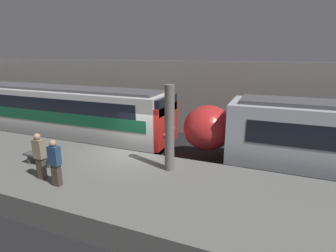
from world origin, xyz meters
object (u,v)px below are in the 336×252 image
(support_pillar_near, at_px, (170,129))
(person_waiting, at_px, (40,155))
(train_boxy, at_px, (37,110))
(person_walking, at_px, (55,162))
(platform_bench, at_px, (40,157))

(support_pillar_near, xyz_separation_m, person_waiting, (-4.06, -2.45, -0.76))
(train_boxy, xyz_separation_m, person_walking, (7.64, -6.19, 0.05))
(support_pillar_near, relative_size, platform_bench, 2.24)
(support_pillar_near, bearing_deg, train_boxy, 161.86)
(support_pillar_near, height_order, train_boxy, support_pillar_near)
(support_pillar_near, distance_m, person_waiting, 4.80)
(person_waiting, relative_size, person_walking, 1.04)
(person_waiting, xyz_separation_m, person_walking, (0.91, -0.20, -0.04))
(person_waiting, distance_m, person_walking, 0.94)
(person_waiting, relative_size, platform_bench, 1.15)
(person_waiting, distance_m, platform_bench, 1.52)
(person_walking, relative_size, platform_bench, 1.11)
(person_walking, xyz_separation_m, platform_bench, (-1.97, 1.13, -0.54))
(train_boxy, relative_size, platform_bench, 12.51)
(train_boxy, bearing_deg, person_waiting, -41.68)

